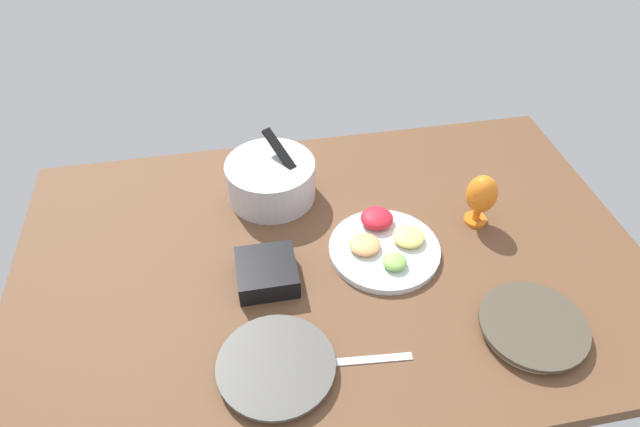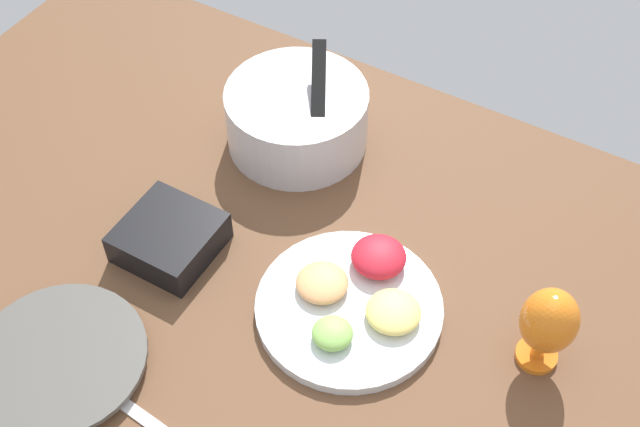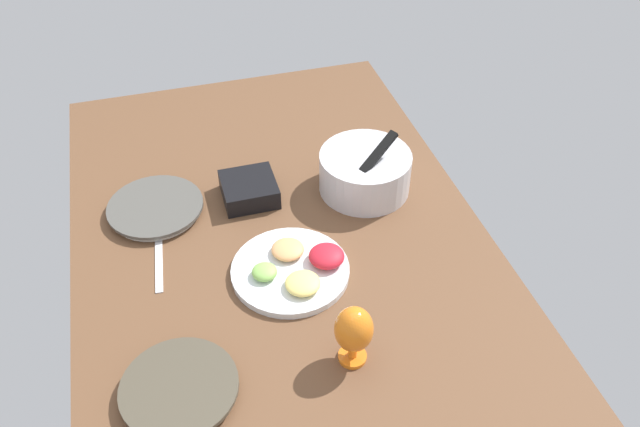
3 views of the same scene
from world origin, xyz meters
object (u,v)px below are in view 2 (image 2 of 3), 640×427
mixing_bowl (297,116)px  square_bowl_black (169,236)px  fruit_platter (354,301)px  dinner_plate_left (60,360)px  hurricane_glass_orange (549,323)px

mixing_bowl → square_bowl_black: mixing_bowl is taller
mixing_bowl → square_bowl_black: 31.94cm
square_bowl_black → fruit_platter: bearing=8.8°
dinner_plate_left → fruit_platter: bearing=43.2°
dinner_plate_left → fruit_platter: fruit_platter is taller
dinner_plate_left → fruit_platter: 43.87cm
hurricane_glass_orange → square_bowl_black: size_ratio=1.05×
mixing_bowl → hurricane_glass_orange: bearing=-21.5°
dinner_plate_left → mixing_bowl: mixing_bowl is taller
dinner_plate_left → hurricane_glass_orange: (59.35, 35.69, 7.88)cm
dinner_plate_left → square_bowl_black: 25.36cm
mixing_bowl → hurricane_glass_orange: size_ratio=1.64×
mixing_bowl → hurricane_glass_orange: (53.31, -20.98, 3.02)cm
dinner_plate_left → mixing_bowl: size_ratio=1.01×
mixing_bowl → fruit_platter: bearing=-45.8°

